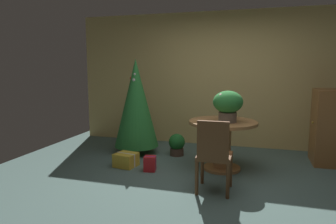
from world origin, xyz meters
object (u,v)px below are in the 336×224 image
Objects in this scene: gift_box_red at (150,164)px; potted_plant at (177,144)px; holiday_tree at (136,103)px; gift_box_gold at (126,160)px; wooden_chair_near at (214,153)px; wooden_cabinet at (327,127)px; round_dining_table at (223,138)px; flower_vase at (228,104)px.

potted_plant reaches higher than gift_box_red.
holiday_tree reaches higher than gift_box_gold.
gift_box_gold is at bearing -80.41° from holiday_tree.
wooden_chair_near is 4.11× the size of gift_box_red.
wooden_chair_near is at bearing -28.09° from gift_box_red.
round_dining_table is at bearing -153.55° from wooden_cabinet.
holiday_tree is 4.40× the size of potted_plant.
flower_vase is at bearing -150.49° from wooden_cabinet.
wooden_cabinet reaches higher than gift_box_red.
wooden_cabinet is (1.56, 0.78, 0.11)m from round_dining_table.
wooden_chair_near is 2.40× the size of potted_plant.
gift_box_gold is at bearing -171.76° from flower_vase.
gift_box_red is (-1.03, -0.38, -0.38)m from round_dining_table.
flower_vase is 2.05× the size of gift_box_red.
round_dining_table is 1.04m from potted_plant.
holiday_tree is at bearing -175.50° from potted_plant.
gift_box_red is at bearing -56.59° from holiday_tree.
flower_vase is 1.19× the size of potted_plant.
flower_vase is 1.79m from gift_box_gold.
potted_plant is at bearing 78.86° from gift_box_red.
gift_box_red is (-1.03, 0.55, -0.40)m from wooden_chair_near.
holiday_tree is 1.03m from potted_plant.
round_dining_table is 1.16m from gift_box_red.
potted_plant is (0.18, 0.90, 0.09)m from gift_box_red.
gift_box_red is at bearing 151.91° from wooden_chair_near.
wooden_chair_near reaches higher than gift_box_red.
holiday_tree is 1.41× the size of wooden_cabinet.
potted_plant is (-0.92, 0.59, -0.81)m from flower_vase.
wooden_chair_near is at bearing -94.74° from flower_vase.
gift_box_gold is (0.13, -0.75, -0.81)m from holiday_tree.
wooden_cabinet is 2.45m from potted_plant.
holiday_tree reaches higher than round_dining_table.
holiday_tree is at bearing 162.16° from flower_vase.
wooden_chair_near is at bearing -59.70° from potted_plant.
holiday_tree is 1.11m from gift_box_gold.
potted_plant is at bearing 4.50° from holiday_tree.
round_dining_table is 1.70m from holiday_tree.
round_dining_table is at bearing 11.18° from gift_box_gold.
gift_box_red is 0.19× the size of wooden_cabinet.
wooden_cabinet reaches higher than round_dining_table.
wooden_cabinet reaches higher than wooden_chair_near.
round_dining_table reaches higher than potted_plant.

